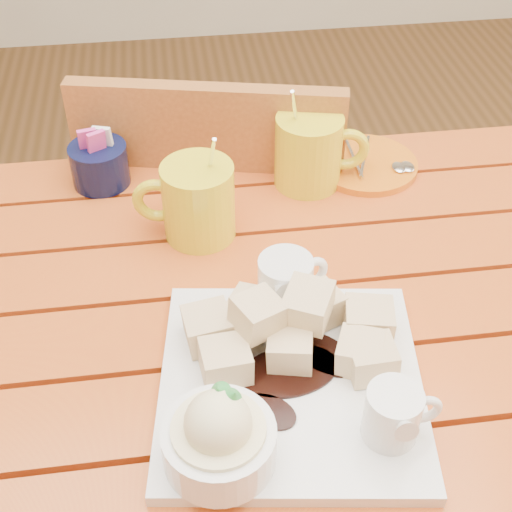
{
  "coord_description": "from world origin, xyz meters",
  "views": [
    {
      "loc": [
        -0.09,
        -0.59,
        1.38
      ],
      "look_at": [
        0.0,
        0.04,
        0.82
      ],
      "focal_mm": 50.0,
      "sensor_mm": 36.0,
      "label": 1
    }
  ],
  "objects": [
    {
      "name": "dessert_plate",
      "position": [
        0.0,
        -0.12,
        0.78
      ],
      "size": [
        0.32,
        0.32,
        0.12
      ],
      "rotation": [
        0.0,
        0.0,
        -0.14
      ],
      "color": "white",
      "rests_on": "table"
    },
    {
      "name": "coffee_mug_right",
      "position": [
        0.11,
        0.28,
        0.81
      ],
      "size": [
        0.14,
        0.1,
        0.17
      ],
      "rotation": [
        0.0,
        0.0,
        -0.06
      ],
      "color": "yellow",
      "rests_on": "table"
    },
    {
      "name": "sugar_caddy",
      "position": [
        -0.2,
        0.32,
        0.78
      ],
      "size": [
        0.09,
        0.09,
        0.09
      ],
      "color": "black",
      "rests_on": "table"
    },
    {
      "name": "cream_pitcher",
      "position": [
        0.03,
        0.02,
        0.79
      ],
      "size": [
        0.1,
        0.08,
        0.08
      ],
      "rotation": [
        0.0,
        0.0,
        0.41
      ],
      "color": "white",
      "rests_on": "table"
    },
    {
      "name": "chair_far",
      "position": [
        -0.01,
        0.45,
        0.5
      ],
      "size": [
        0.5,
        0.5,
        0.89
      ],
      "rotation": [
        0.0,
        0.0,
        2.92
      ],
      "color": "brown",
      "rests_on": "ground"
    },
    {
      "name": "coffee_mug_left",
      "position": [
        -0.06,
        0.18,
        0.81
      ],
      "size": [
        0.14,
        0.1,
        0.16
      ],
      "rotation": [
        0.0,
        0.0,
        -0.17
      ],
      "color": "yellow",
      "rests_on": "table"
    },
    {
      "name": "orange_saucer",
      "position": [
        0.21,
        0.31,
        0.76
      ],
      "size": [
        0.16,
        0.16,
        0.02
      ],
      "rotation": [
        0.0,
        0.0,
        -0.2
      ],
      "color": "orange",
      "rests_on": "table"
    },
    {
      "name": "table",
      "position": [
        0.0,
        0.0,
        0.64
      ],
      "size": [
        1.2,
        0.79,
        0.75
      ],
      "color": "#AE3216",
      "rests_on": "ground"
    }
  ]
}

